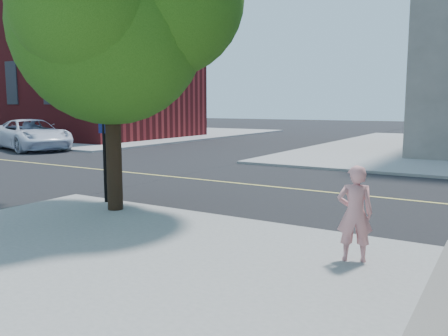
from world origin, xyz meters
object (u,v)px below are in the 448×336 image
Objects in this scene: signal_pole at (50,74)px; car_a at (31,135)px; man_on_phone at (355,213)px; street_tree at (114,3)px.

signal_pole is 15.87m from car_a.
street_tree is (-5.76, 0.75, 3.94)m from man_on_phone.
street_tree is at bearing -28.86° from man_on_phone.
street_tree reaches higher than signal_pole.
car_a is at bearing 123.49° from signal_pole.
man_on_phone is at bearing -7.44° from street_tree.
street_tree reaches higher than car_a.
signal_pole is (-8.65, 1.25, 2.53)m from man_on_phone.
man_on_phone is 0.24× the size of car_a.
car_a reaches higher than man_on_phone.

